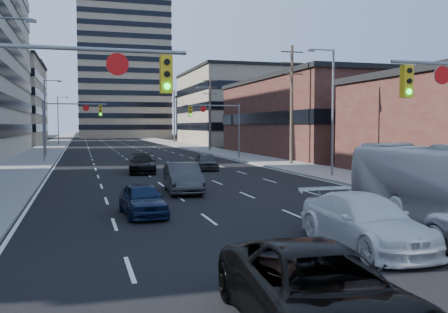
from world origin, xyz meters
name	(u,v)px	position (x,y,z in m)	size (l,w,h in m)	color
road_surface	(106,139)	(0.00, 130.00, 0.01)	(18.00, 300.00, 0.02)	black
sidewalk_left	(61,139)	(-11.50, 130.00, 0.07)	(5.00, 300.00, 0.15)	slate
sidewalk_right	(149,139)	(11.50, 130.00, 0.07)	(5.00, 300.00, 0.15)	slate
storefront_right_mid	(333,119)	(24.00, 50.00, 4.50)	(20.00, 30.00, 9.00)	#472119
office_right_far	(245,109)	(25.00, 88.00, 7.00)	(22.00, 28.00, 14.00)	gray
apartment_tower	(122,42)	(6.00, 150.00, 29.00)	(26.00, 26.00, 58.00)	gray
bg_block_right	(221,117)	(32.00, 130.00, 6.00)	(22.00, 22.00, 12.00)	gray
signal_near_left	(46,101)	(-7.45, 8.00, 4.33)	(6.59, 0.33, 6.00)	slate
signal_far_left	(68,119)	(-7.68, 45.00, 4.30)	(6.09, 0.33, 6.00)	slate
signal_far_right	(218,120)	(7.68, 45.00, 4.30)	(6.09, 0.33, 6.00)	slate
utility_pole_block	(292,103)	(12.20, 36.00, 5.78)	(2.20, 0.28, 11.00)	#4C3D2D
utility_pole_midblock	(210,111)	(12.20, 66.00, 5.78)	(2.20, 0.28, 11.00)	#4C3D2D
utility_pole_distant	(174,115)	(12.20, 96.00, 5.78)	(2.20, 0.28, 11.00)	#4C3D2D
streetlight_left_mid	(46,114)	(-10.34, 55.00, 5.05)	(2.03, 0.22, 9.00)	slate
streetlight_left_far	(59,118)	(-10.34, 90.00, 5.05)	(2.03, 0.22, 9.00)	slate
streetlight_right_near	(331,106)	(10.34, 25.00, 5.05)	(2.03, 0.22, 9.00)	slate
streetlight_right_far	(208,115)	(10.34, 60.00, 5.05)	(2.03, 0.22, 9.00)	slate
black_pickup	(319,292)	(-2.62, 1.07, 0.77)	(2.56, 5.55, 1.54)	black
white_van	(365,221)	(1.60, 6.41, 0.79)	(2.21, 5.44, 1.58)	silver
sedan_blue	(143,199)	(-4.17, 13.56, 0.67)	(1.58, 3.94, 1.34)	#0E1B39
sedan_grey_center	(183,178)	(-1.22, 19.96, 0.81)	(1.72, 4.93, 1.62)	#353538
sedan_black_far	(143,164)	(-2.00, 31.84, 0.72)	(2.02, 4.96, 1.44)	black
sedan_grey_right	(206,161)	(3.38, 33.10, 0.70)	(1.66, 4.13, 1.41)	#37373A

